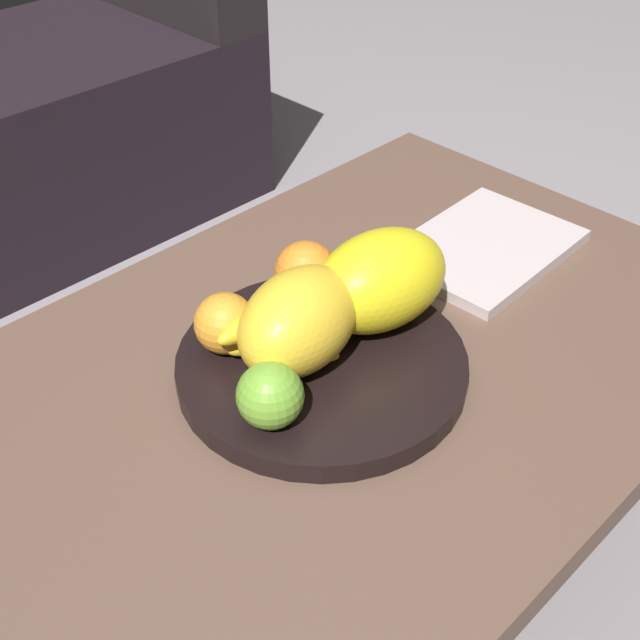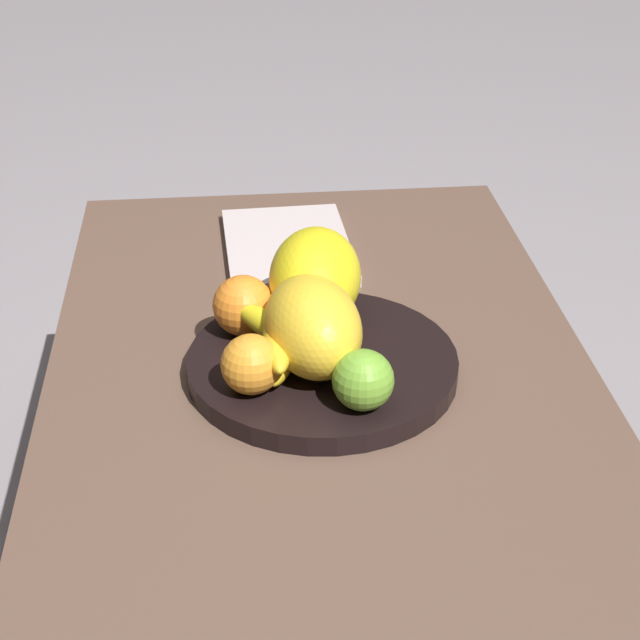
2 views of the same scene
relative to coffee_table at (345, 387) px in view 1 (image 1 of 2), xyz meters
The scene contains 10 objects.
ground_plane 0.37m from the coffee_table, ahead, with size 8.00×8.00×0.00m, color gray.
coffee_table is the anchor object (origin of this frame).
fruit_bowl 0.07m from the coffee_table, behind, with size 0.32×0.32×0.03m, color black.
melon_large_front 0.14m from the coffee_table, 167.53° to the left, with size 0.16×0.11×0.11m, color yellow.
melon_smaller_beside 0.14m from the coffee_table, ahead, with size 0.17×0.11×0.11m, color yellow.
orange_front 0.14m from the coffee_table, 74.13° to the left, with size 0.08×0.08×0.08m, color orange.
orange_left 0.17m from the coffee_table, 139.90° to the left, with size 0.07×0.07×0.07m, color orange.
apple_front 0.18m from the coffee_table, 166.77° to the right, with size 0.07×0.07×0.07m, color #70AC34.
banana_bunch 0.12m from the coffee_table, 139.43° to the left, with size 0.17×0.15×0.06m.
magazine 0.30m from the coffee_table, ahead, with size 0.25×0.18×0.02m, color beige.
Camera 1 is at (-0.54, -0.50, 1.04)m, focal length 47.08 mm.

